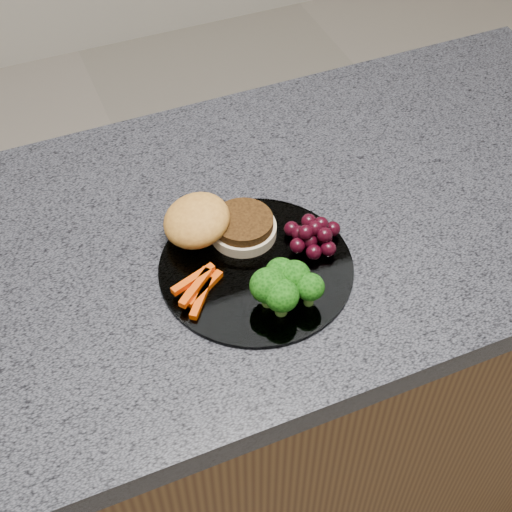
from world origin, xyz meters
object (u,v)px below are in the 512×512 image
Objects in this scene: plate at (256,267)px; burger at (213,225)px; island_cabinet at (277,388)px; grape_bunch at (313,235)px.

plate is 0.08m from burger.
burger reaches higher than island_cabinet.
plate reaches higher than island_cabinet.
grape_bunch is (0.01, -0.07, 0.49)m from island_cabinet.
burger is (-0.03, 0.07, 0.02)m from plate.
burger is at bearing 113.80° from plate.
island_cabinet is at bearing 45.39° from plate.
island_cabinet is 4.62× the size of plate.
plate is 0.09m from grape_bunch.
grape_bunch is at bearing -80.72° from island_cabinet.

